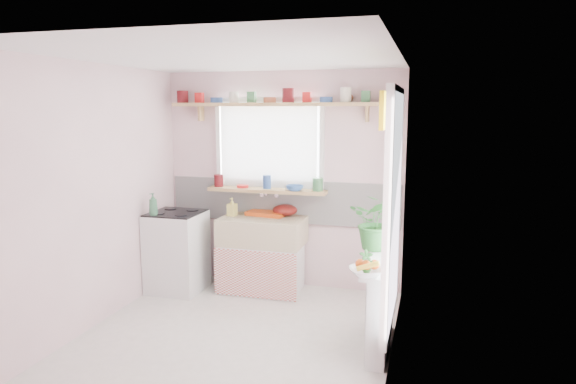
# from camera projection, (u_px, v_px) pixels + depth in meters

# --- Properties ---
(room) EXTENTS (3.20, 3.20, 3.20)m
(room) POSITION_uv_depth(u_px,v_px,m) (325.00, 180.00, 5.08)
(room) COLOR silver
(room) RESTS_ON ground
(sink_unit) EXTENTS (0.95, 0.65, 1.11)m
(sink_unit) POSITION_uv_depth(u_px,v_px,m) (262.00, 254.00, 5.86)
(sink_unit) COLOR white
(sink_unit) RESTS_ON ground
(cooker) EXTENTS (0.58, 0.58, 0.93)m
(cooker) POSITION_uv_depth(u_px,v_px,m) (177.00, 251.00, 5.88)
(cooker) COLOR white
(cooker) RESTS_ON ground
(radiator_ledge) EXTENTS (0.22, 0.95, 0.78)m
(radiator_ledge) POSITION_uv_depth(u_px,v_px,m) (381.00, 304.00, 4.44)
(radiator_ledge) COLOR white
(radiator_ledge) RESTS_ON ground
(windowsill) EXTENTS (1.40, 0.22, 0.04)m
(windowsill) POSITION_uv_depth(u_px,v_px,m) (267.00, 190.00, 5.93)
(windowsill) COLOR tan
(windowsill) RESTS_ON room
(pine_shelf) EXTENTS (2.52, 0.24, 0.04)m
(pine_shelf) POSITION_uv_depth(u_px,v_px,m) (279.00, 104.00, 5.72)
(pine_shelf) COLOR tan
(pine_shelf) RESTS_ON room
(shelf_crockery) EXTENTS (2.47, 0.11, 0.12)m
(shelf_crockery) POSITION_uv_depth(u_px,v_px,m) (275.00, 98.00, 5.72)
(shelf_crockery) COLOR #590F14
(shelf_crockery) RESTS_ON pine_shelf
(sill_crockery) EXTENTS (1.35, 0.11, 0.12)m
(sill_crockery) POSITION_uv_depth(u_px,v_px,m) (267.00, 184.00, 5.91)
(sill_crockery) COLOR #590F14
(sill_crockery) RESTS_ON windowsill
(dish_tray) EXTENTS (0.50, 0.40, 0.04)m
(dish_tray) POSITION_uv_depth(u_px,v_px,m) (268.00, 213.00, 5.99)
(dish_tray) COLOR #D34B12
(dish_tray) RESTS_ON sink_unit
(colander) EXTENTS (0.32, 0.32, 0.13)m
(colander) POSITION_uv_depth(u_px,v_px,m) (285.00, 210.00, 5.92)
(colander) COLOR #5E1310
(colander) RESTS_ON sink_unit
(jade_plant) EXTENTS (0.55, 0.50, 0.53)m
(jade_plant) POSITION_uv_depth(u_px,v_px,m) (377.00, 222.00, 4.74)
(jade_plant) COLOR #2D702E
(jade_plant) RESTS_ON radiator_ledge
(fruit_bowl) EXTENTS (0.34, 0.34, 0.06)m
(fruit_bowl) POSITION_uv_depth(u_px,v_px,m) (366.00, 272.00, 4.02)
(fruit_bowl) COLOR silver
(fruit_bowl) RESTS_ON radiator_ledge
(herb_pot) EXTENTS (0.13, 0.11, 0.21)m
(herb_pot) POSITION_uv_depth(u_px,v_px,m) (366.00, 263.00, 4.01)
(herb_pot) COLOR #286227
(herb_pot) RESTS_ON radiator_ledge
(soap_bottle_sink) EXTENTS (0.11, 0.11, 0.21)m
(soap_bottle_sink) POSITION_uv_depth(u_px,v_px,m) (232.00, 207.00, 5.91)
(soap_bottle_sink) COLOR #D3C75D
(soap_bottle_sink) RESTS_ON sink_unit
(sill_cup) EXTENTS (0.11, 0.11, 0.08)m
(sill_cup) POSITION_uv_depth(u_px,v_px,m) (221.00, 182.00, 6.13)
(sill_cup) COLOR silver
(sill_cup) RESTS_ON windowsill
(sill_bowl) EXTENTS (0.22, 0.22, 0.06)m
(sill_bowl) POSITION_uv_depth(u_px,v_px,m) (295.00, 188.00, 5.77)
(sill_bowl) COLOR #3767B4
(sill_bowl) RESTS_ON windowsill
(shelf_vase) EXTENTS (0.16, 0.16, 0.14)m
(shelf_vase) POSITION_uv_depth(u_px,v_px,m) (347.00, 96.00, 5.56)
(shelf_vase) COLOR brown
(shelf_vase) RESTS_ON pine_shelf
(cooker_bottle) EXTENTS (0.12, 0.12, 0.25)m
(cooker_bottle) POSITION_uv_depth(u_px,v_px,m) (153.00, 204.00, 5.62)
(cooker_bottle) COLOR #39734D
(cooker_bottle) RESTS_ON cooker
(fruit) EXTENTS (0.20, 0.14, 0.10)m
(fruit) POSITION_uv_depth(u_px,v_px,m) (367.00, 265.00, 4.02)
(fruit) COLOR #FB5E15
(fruit) RESTS_ON fruit_bowl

